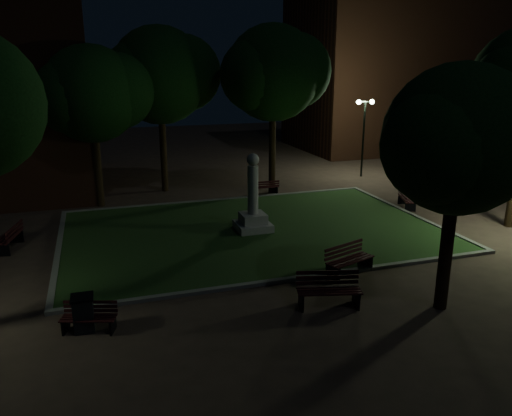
{
  "coord_description": "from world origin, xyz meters",
  "views": [
    {
      "loc": [
        -5.98,
        -16.79,
        6.7
      ],
      "look_at": [
        -0.19,
        1.0,
        1.3
      ],
      "focal_mm": 35.0,
      "sensor_mm": 36.0,
      "label": 1
    }
  ],
  "objects_px": {
    "trash_bin": "(83,313)",
    "bench_right_side": "(406,200)",
    "bench_near_left": "(328,291)",
    "bench_left_side": "(10,238)",
    "monument": "(253,209)",
    "bench_far_side": "(266,188)",
    "bench_near_right": "(348,260)",
    "bench_west_near": "(89,318)"
  },
  "relations": [
    {
      "from": "trash_bin",
      "to": "bench_right_side",
      "type": "bearing_deg",
      "value": 26.71
    },
    {
      "from": "bench_near_left",
      "to": "bench_right_side",
      "type": "bearing_deg",
      "value": 59.54
    },
    {
      "from": "bench_left_side",
      "to": "bench_near_left",
      "type": "bearing_deg",
      "value": 61.81
    },
    {
      "from": "bench_right_side",
      "to": "trash_bin",
      "type": "relative_size",
      "value": 1.64
    },
    {
      "from": "monument",
      "to": "bench_far_side",
      "type": "relative_size",
      "value": 2.28
    },
    {
      "from": "bench_right_side",
      "to": "bench_near_right",
      "type": "bearing_deg",
      "value": 153.62
    },
    {
      "from": "bench_near_right",
      "to": "bench_far_side",
      "type": "bearing_deg",
      "value": 66.42
    },
    {
      "from": "bench_west_near",
      "to": "bench_right_side",
      "type": "xyz_separation_m",
      "value": [
        14.63,
        7.49,
        0.03
      ]
    },
    {
      "from": "monument",
      "to": "bench_near_right",
      "type": "bearing_deg",
      "value": -71.61
    },
    {
      "from": "bench_near_left",
      "to": "trash_bin",
      "type": "height_order",
      "value": "bench_near_left"
    },
    {
      "from": "monument",
      "to": "bench_left_side",
      "type": "height_order",
      "value": "monument"
    },
    {
      "from": "bench_west_near",
      "to": "monument",
      "type": "bearing_deg",
      "value": 62.37
    },
    {
      "from": "monument",
      "to": "trash_bin",
      "type": "relative_size",
      "value": 3.29
    },
    {
      "from": "bench_near_right",
      "to": "trash_bin",
      "type": "height_order",
      "value": "same"
    },
    {
      "from": "bench_near_left",
      "to": "bench_left_side",
      "type": "bearing_deg",
      "value": 154.29
    },
    {
      "from": "bench_near_left",
      "to": "bench_near_right",
      "type": "xyz_separation_m",
      "value": [
        1.66,
        1.93,
        -0.01
      ]
    },
    {
      "from": "bench_right_side",
      "to": "bench_near_left",
      "type": "bearing_deg",
      "value": 154.76
    },
    {
      "from": "bench_near_left",
      "to": "bench_right_side",
      "type": "xyz_separation_m",
      "value": [
        8.1,
        8.15,
        -0.08
      ]
    },
    {
      "from": "bench_near_left",
      "to": "bench_far_side",
      "type": "height_order",
      "value": "bench_near_left"
    },
    {
      "from": "bench_far_side",
      "to": "bench_left_side",
      "type": "bearing_deg",
      "value": 23.56
    },
    {
      "from": "bench_west_near",
      "to": "bench_left_side",
      "type": "relative_size",
      "value": 0.84
    },
    {
      "from": "bench_west_near",
      "to": "trash_bin",
      "type": "xyz_separation_m",
      "value": [
        -0.13,
        0.06,
        0.13
      ]
    },
    {
      "from": "bench_near_left",
      "to": "bench_far_side",
      "type": "relative_size",
      "value": 1.37
    },
    {
      "from": "bench_right_side",
      "to": "trash_bin",
      "type": "distance_m",
      "value": 16.52
    },
    {
      "from": "bench_near_right",
      "to": "bench_west_near",
      "type": "distance_m",
      "value": 8.29
    },
    {
      "from": "bench_right_side",
      "to": "bench_far_side",
      "type": "relative_size",
      "value": 1.14
    },
    {
      "from": "bench_near_right",
      "to": "bench_right_side",
      "type": "relative_size",
      "value": 1.18
    },
    {
      "from": "bench_near_right",
      "to": "bench_right_side",
      "type": "height_order",
      "value": "bench_near_right"
    },
    {
      "from": "bench_right_side",
      "to": "bench_far_side",
      "type": "bearing_deg",
      "value": 70.59
    },
    {
      "from": "bench_near_left",
      "to": "bench_right_side",
      "type": "relative_size",
      "value": 1.21
    },
    {
      "from": "bench_west_near",
      "to": "bench_near_right",
      "type": "bearing_deg",
      "value": 26.77
    },
    {
      "from": "monument",
      "to": "bench_near_left",
      "type": "distance_m",
      "value": 7.04
    },
    {
      "from": "bench_far_side",
      "to": "trash_bin",
      "type": "height_order",
      "value": "trash_bin"
    },
    {
      "from": "bench_left_side",
      "to": "bench_far_side",
      "type": "height_order",
      "value": "bench_left_side"
    },
    {
      "from": "bench_near_right",
      "to": "bench_left_side",
      "type": "height_order",
      "value": "bench_near_right"
    },
    {
      "from": "bench_near_right",
      "to": "trash_bin",
      "type": "relative_size",
      "value": 1.93
    },
    {
      "from": "bench_near_left",
      "to": "bench_left_side",
      "type": "relative_size",
      "value": 1.08
    },
    {
      "from": "bench_west_near",
      "to": "bench_right_side",
      "type": "height_order",
      "value": "bench_right_side"
    },
    {
      "from": "monument",
      "to": "bench_near_left",
      "type": "xyz_separation_m",
      "value": [
        0.03,
        -7.02,
        -0.49
      ]
    },
    {
      "from": "monument",
      "to": "bench_right_side",
      "type": "bearing_deg",
      "value": 7.87
    },
    {
      "from": "bench_near_left",
      "to": "trash_bin",
      "type": "xyz_separation_m",
      "value": [
        -6.66,
        0.72,
        0.02
      ]
    },
    {
      "from": "bench_near_right",
      "to": "bench_west_near",
      "type": "height_order",
      "value": "bench_near_right"
    }
  ]
}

